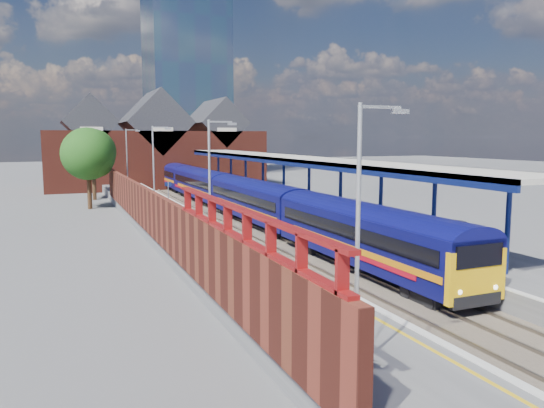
{
  "coord_description": "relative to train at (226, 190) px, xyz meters",
  "views": [
    {
      "loc": [
        -13.67,
        -19.59,
        7.14
      ],
      "look_at": [
        0.02,
        13.63,
        2.6
      ],
      "focal_mm": 35.0,
      "sensor_mm": 36.0,
      "label": 1
    }
  ],
  "objects": [
    {
      "name": "ground",
      "position": [
        -1.49,
        1.16,
        -2.12
      ],
      "size": [
        240.0,
        240.0,
        0.0
      ],
      "primitive_type": "plane",
      "color": "#5B5B5E",
      "rests_on": "ground"
    },
    {
      "name": "ballast_bed",
      "position": [
        -1.49,
        -8.84,
        -2.09
      ],
      "size": [
        6.0,
        76.0,
        0.06
      ],
      "primitive_type": "cube",
      "color": "#473D33",
      "rests_on": "ground"
    },
    {
      "name": "rails",
      "position": [
        -1.49,
        -8.84,
        -2.0
      ],
      "size": [
        4.51,
        76.0,
        0.14
      ],
      "color": "slate",
      "rests_on": "ground"
    },
    {
      "name": "left_platform",
      "position": [
        -6.99,
        -8.84,
        -1.62
      ],
      "size": [
        5.0,
        76.0,
        1.0
      ],
      "primitive_type": "cube",
      "color": "#565659",
      "rests_on": "ground"
    },
    {
      "name": "right_platform",
      "position": [
        4.51,
        -8.84,
        -1.62
      ],
      "size": [
        6.0,
        76.0,
        1.0
      ],
      "primitive_type": "cube",
      "color": "#565659",
      "rests_on": "ground"
    },
    {
      "name": "coping_left",
      "position": [
        -4.64,
        -8.84,
        -1.1
      ],
      "size": [
        0.3,
        76.0,
        0.05
      ],
      "primitive_type": "cube",
      "color": "silver",
      "rests_on": "left_platform"
    },
    {
      "name": "coping_right",
      "position": [
        1.66,
        -8.84,
        -1.1
      ],
      "size": [
        0.3,
        76.0,
        0.05
      ],
      "primitive_type": "cube",
      "color": "silver",
      "rests_on": "right_platform"
    },
    {
      "name": "yellow_line",
      "position": [
        -5.24,
        -8.84,
        -1.12
      ],
      "size": [
        0.14,
        76.0,
        0.01
      ],
      "primitive_type": "cube",
      "color": "yellow",
      "rests_on": "left_platform"
    },
    {
      "name": "train",
      "position": [
        0.0,
        0.0,
        0.0
      ],
      "size": [
        2.94,
        65.92,
        3.45
      ],
      "color": "#0B0C51",
      "rests_on": "ground"
    },
    {
      "name": "canopy",
      "position": [
        3.99,
        -6.89,
        3.13
      ],
      "size": [
        4.5,
        52.0,
        4.48
      ],
      "color": "navy",
      "rests_on": "right_platform"
    },
    {
      "name": "lamp_post_a",
      "position": [
        -7.86,
        -36.84,
        2.87
      ],
      "size": [
        1.48,
        0.18,
        7.0
      ],
      "color": "#A5A8AA",
      "rests_on": "left_platform"
    },
    {
      "name": "lamp_post_b",
      "position": [
        -7.86,
        -22.84,
        2.87
      ],
      "size": [
        1.48,
        0.18,
        7.0
      ],
      "color": "#A5A8AA",
      "rests_on": "left_platform"
    },
    {
      "name": "lamp_post_c",
      "position": [
        -7.86,
        -6.84,
        2.87
      ],
      "size": [
        1.48,
        0.18,
        7.0
      ],
      "color": "#A5A8AA",
      "rests_on": "left_platform"
    },
    {
      "name": "lamp_post_d",
      "position": [
        -7.86,
        9.16,
        2.87
      ],
      "size": [
        1.48,
        0.18,
        7.0
      ],
      "color": "#A5A8AA",
      "rests_on": "left_platform"
    },
    {
      "name": "platform_sign",
      "position": [
        -6.49,
        -4.84,
        0.57
      ],
      "size": [
        0.55,
        0.08,
        2.5
      ],
      "color": "#A5A8AA",
      "rests_on": "left_platform"
    },
    {
      "name": "brick_wall",
      "position": [
        -9.59,
        -15.3,
        0.33
      ],
      "size": [
        0.35,
        50.0,
        3.86
      ],
      "color": "maroon",
      "rests_on": "left_platform"
    },
    {
      "name": "station_building",
      "position": [
        -1.49,
        29.16,
        3.33
      ],
      "size": [
        30.0,
        12.12,
        13.78
      ],
      "color": "maroon",
      "rests_on": "ground"
    },
    {
      "name": "glass_tower",
      "position": [
        8.51,
        51.16,
        18.08
      ],
      "size": [
        14.2,
        14.2,
        40.3
      ],
      "color": "slate",
      "rests_on": "ground"
    },
    {
      "name": "tree_near",
      "position": [
        -11.84,
        7.07,
        3.23
      ],
      "size": [
        5.2,
        5.2,
        8.1
      ],
      "color": "#382314",
      "rests_on": "ground"
    },
    {
      "name": "tree_far",
      "position": [
        -10.84,
        15.07,
        3.23
      ],
      "size": [
        5.2,
        5.2,
        8.1
      ],
      "color": "#382314",
      "rests_on": "ground"
    },
    {
      "name": "parked_car_silver",
      "position": [
        6.6,
        -23.81,
        -0.47
      ],
      "size": [
        4.21,
        2.79,
        1.31
      ],
      "primitive_type": "imported",
      "rotation": [
        0.0,
        0.0,
        1.96
      ],
      "color": "#ABAAAF",
      "rests_on": "right_platform"
    },
    {
      "name": "parked_car_dark",
      "position": [
        5.09,
        -20.17,
        -0.5
      ],
      "size": [
        4.59,
        3.23,
        1.24
      ],
      "primitive_type": "imported",
      "rotation": [
        0.0,
        0.0,
        1.96
      ],
      "color": "black",
      "rests_on": "right_platform"
    },
    {
      "name": "parked_car_blue",
      "position": [
        6.09,
        -14.8,
        -0.5
      ],
      "size": [
        4.55,
        2.29,
        1.23
      ],
      "primitive_type": "imported",
      "rotation": [
        0.0,
        0.0,
        1.63
      ],
      "color": "navy",
      "rests_on": "right_platform"
    }
  ]
}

